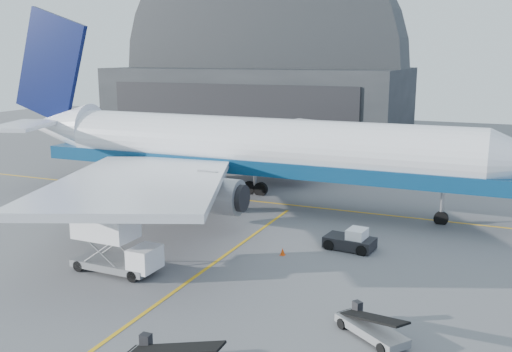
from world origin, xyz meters
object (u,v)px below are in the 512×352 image
at_px(catering_truck, 113,241).
at_px(belt_loader_b, 371,328).
at_px(airliner, 240,148).
at_px(pushback_tug, 351,241).

bearing_deg(catering_truck, belt_loader_b, -6.13).
relative_size(airliner, belt_loader_b, 13.17).
relative_size(catering_truck, belt_loader_b, 1.46).
bearing_deg(pushback_tug, airliner, 151.97).
height_order(pushback_tug, belt_loader_b, belt_loader_b).
relative_size(catering_truck, pushback_tug, 1.60).
bearing_deg(airliner, belt_loader_b, -51.77).
height_order(airliner, pushback_tug, airliner).
relative_size(airliner, catering_truck, 9.02).
bearing_deg(pushback_tug, catering_truck, -134.96).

